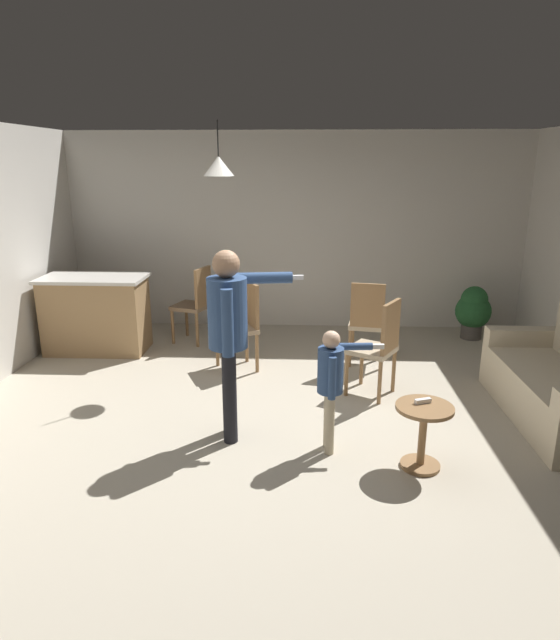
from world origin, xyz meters
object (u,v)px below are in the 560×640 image
(person_child, at_px, (332,378))
(potted_plant_corner, at_px, (473,310))
(person_adult, at_px, (229,325))
(side_table_by_couch, at_px, (423,429))
(spare_remote_on_table, at_px, (423,401))
(dining_chair_near_wall, at_px, (243,323))
(dining_chair_by_counter, at_px, (196,302))
(dining_chair_spare, at_px, (379,344))
(kitchen_counter, at_px, (96,314))
(dining_chair_centre_back, at_px, (367,320))

(person_child, height_order, potted_plant_corner, person_child)
(person_adult, xyz_separation_m, potted_plant_corner, (2.87, 2.86, -0.62))
(person_child, bearing_deg, side_table_by_couch, 68.04)
(person_child, distance_m, spare_remote_on_table, 0.72)
(dining_chair_near_wall, bearing_deg, dining_chair_by_counter, 13.10)
(dining_chair_spare, distance_m, potted_plant_corner, 2.46)
(side_table_by_couch, height_order, person_child, person_child)
(person_child, bearing_deg, dining_chair_by_counter, -153.01)
(kitchen_counter, distance_m, side_table_by_couch, 4.34)
(potted_plant_corner, bearing_deg, kitchen_counter, -171.54)
(side_table_by_couch, bearing_deg, potted_plant_corner, 67.84)
(dining_chair_near_wall, xyz_separation_m, spare_remote_on_table, (1.61, -1.99, -0.01))
(person_adult, xyz_separation_m, dining_chair_by_counter, (-0.80, 2.54, -0.46))
(dining_chair_by_counter, bearing_deg, person_child, -131.29)
(dining_chair_by_counter, distance_m, dining_chair_near_wall, 1.17)
(person_child, relative_size, spare_remote_on_table, 7.95)
(spare_remote_on_table, bearing_deg, dining_chair_centre_back, 94.95)
(person_adult, relative_size, person_child, 1.58)
(dining_chair_near_wall, height_order, dining_chair_spare, same)
(person_child, height_order, dining_chair_by_counter, person_child)
(dining_chair_by_counter, relative_size, potted_plant_corner, 1.40)
(dining_chair_near_wall, bearing_deg, dining_chair_centre_back, -108.11)
(dining_chair_by_counter, bearing_deg, spare_remote_on_table, -123.56)
(person_child, xyz_separation_m, dining_chair_centre_back, (0.50, 1.98, -0.10))
(dining_chair_centre_back, bearing_deg, person_child, -94.52)
(person_adult, distance_m, potted_plant_corner, 4.09)
(dining_chair_centre_back, distance_m, dining_chair_spare, 0.86)
(kitchen_counter, relative_size, dining_chair_centre_back, 1.26)
(dining_chair_centre_back, height_order, spare_remote_on_table, dining_chair_centre_back)
(dining_chair_spare, bearing_deg, kitchen_counter, 100.56)
(spare_remote_on_table, bearing_deg, potted_plant_corner, 67.44)
(kitchen_counter, distance_m, potted_plant_corner, 4.89)
(dining_chair_by_counter, xyz_separation_m, potted_plant_corner, (3.67, 0.32, -0.15))
(person_adult, height_order, spare_remote_on_table, person_adult)
(person_child, height_order, dining_chair_spare, person_child)
(kitchen_counter, height_order, dining_chair_spare, dining_chair_spare)
(person_child, height_order, dining_chair_centre_back, person_child)
(dining_chair_by_counter, distance_m, dining_chair_spare, 2.69)
(dining_chair_centre_back, bearing_deg, dining_chair_by_counter, 170.31)
(dining_chair_by_counter, bearing_deg, dining_chair_spare, -108.95)
(potted_plant_corner, relative_size, spare_remote_on_table, 5.49)
(person_adult, xyz_separation_m, spare_remote_on_table, (1.52, -0.37, -0.47))
(dining_chair_near_wall, bearing_deg, side_table_by_couch, -166.38)
(person_child, relative_size, dining_chair_spare, 1.03)
(person_adult, bearing_deg, person_child, 69.35)
(kitchen_counter, distance_m, dining_chair_near_wall, 1.96)
(dining_chair_centre_back, bearing_deg, dining_chair_spare, -79.00)
(spare_remote_on_table, bearing_deg, dining_chair_spare, 97.38)
(kitchen_counter, height_order, side_table_by_couch, kitchen_counter)
(person_child, distance_m, potted_plant_corner, 3.68)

